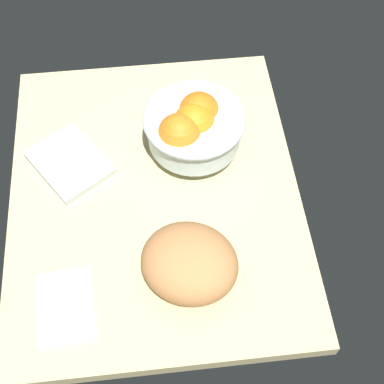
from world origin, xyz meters
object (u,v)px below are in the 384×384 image
at_px(fruit_bowl, 193,126).
at_px(napkin_folded, 69,163).
at_px(napkin_spare, 65,306).
at_px(bread_loaf, 189,263).

xyz_separation_m(fruit_bowl, napkin_folded, (0.01, -0.24, -0.06)).
bearing_deg(napkin_folded, fruit_bowl, 93.47).
xyz_separation_m(fruit_bowl, napkin_spare, (0.31, -0.25, -0.06)).
bearing_deg(napkin_spare, bread_loaf, 99.62).
relative_size(fruit_bowl, bread_loaf, 1.18).
xyz_separation_m(bread_loaf, napkin_spare, (0.04, -0.21, -0.04)).
height_order(napkin_folded, napkin_spare, napkin_folded).
bearing_deg(fruit_bowl, napkin_folded, -86.53).
bearing_deg(fruit_bowl, napkin_spare, -38.78).
xyz_separation_m(napkin_folded, napkin_spare, (0.29, -0.00, -0.00)).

